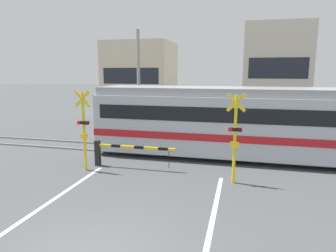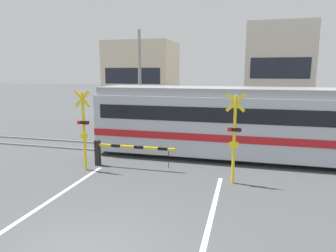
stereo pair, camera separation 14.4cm
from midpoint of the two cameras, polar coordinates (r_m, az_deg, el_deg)
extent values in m
cube|color=gray|center=(14.31, 1.03, -5.65)|extent=(50.00, 0.10, 0.08)
cube|color=gray|center=(15.66, 2.27, -4.24)|extent=(50.00, 0.10, 0.08)
cube|color=white|center=(9.21, -27.09, -16.47)|extent=(0.14, 9.87, 0.01)
cube|color=#ADB7C1|center=(14.41, 21.64, -0.06)|extent=(17.32, 2.90, 2.67)
cube|color=gray|center=(14.24, 22.05, 5.95)|extent=(17.15, 2.55, 0.36)
cube|color=red|center=(14.49, 21.53, -1.61)|extent=(17.34, 2.95, 0.32)
cube|color=black|center=(14.33, 21.80, 2.31)|extent=(16.63, 2.94, 0.64)
cube|color=black|center=(15.77, -11.26, 3.52)|extent=(0.03, 2.03, 0.80)
cylinder|color=black|center=(14.30, -0.24, -4.25)|extent=(0.76, 0.12, 0.76)
cylinder|color=black|center=(15.65, 1.10, -2.96)|extent=(0.76, 0.12, 0.76)
cube|color=black|center=(13.19, -12.95, -5.01)|extent=(0.20, 0.20, 1.10)
cube|color=yellow|center=(12.42, -5.99, -4.01)|extent=(3.42, 0.09, 0.09)
cube|color=black|center=(12.74, -9.59, -3.74)|extent=(0.41, 0.10, 0.10)
cube|color=black|center=(12.36, -5.24, -4.07)|extent=(0.41, 0.10, 0.10)
cube|color=black|center=(12.06, -0.64, -4.39)|extent=(0.41, 0.10, 0.10)
cylinder|color=black|center=(12.11, 0.46, -6.35)|extent=(0.02, 0.02, 0.73)
cube|color=black|center=(17.16, 12.75, -1.45)|extent=(0.20, 0.20, 1.10)
cube|color=yellow|center=(17.22, 7.11, 0.01)|extent=(3.42, 0.09, 0.09)
cube|color=black|center=(17.14, 9.95, -0.12)|extent=(0.41, 0.10, 0.10)
cube|color=black|center=(17.25, 6.55, 0.03)|extent=(0.41, 0.10, 0.10)
cube|color=black|center=(17.41, 3.21, 0.19)|extent=(0.41, 0.10, 0.10)
cylinder|color=black|center=(17.54, 2.43, -1.10)|extent=(0.02, 0.02, 0.73)
cylinder|color=yellow|center=(12.48, -15.38, -1.08)|extent=(0.11, 0.11, 3.18)
cube|color=yellow|center=(12.29, -15.68, 5.04)|extent=(0.68, 0.04, 0.68)
cube|color=yellow|center=(12.29, -15.68, 5.04)|extent=(0.68, 0.04, 0.68)
cube|color=black|center=(12.41, -15.47, 0.65)|extent=(0.44, 0.12, 0.12)
cylinder|color=red|center=(12.43, -16.32, 0.62)|extent=(0.15, 0.03, 0.15)
cylinder|color=#4C0C0C|center=(12.26, -14.95, 0.56)|extent=(0.15, 0.03, 0.15)
cube|color=yellow|center=(12.49, -15.39, -1.81)|extent=(0.32, 0.03, 0.20)
cylinder|color=yellow|center=(10.85, 12.85, -2.66)|extent=(0.11, 0.11, 3.18)
cube|color=yellow|center=(10.63, 13.13, 4.38)|extent=(0.68, 0.04, 0.68)
cube|color=yellow|center=(10.63, 13.13, 4.38)|extent=(0.68, 0.04, 0.68)
cube|color=black|center=(10.77, 12.93, -0.68)|extent=(0.44, 0.12, 0.12)
cylinder|color=red|center=(10.70, 12.00, -0.71)|extent=(0.15, 0.03, 0.15)
cylinder|color=#4C0C0C|center=(10.69, 13.82, -0.79)|extent=(0.15, 0.03, 0.15)
cube|color=yellow|center=(10.86, 12.81, -3.50)|extent=(0.32, 0.03, 0.20)
cube|color=beige|center=(27.96, -4.74, 8.90)|extent=(5.81, 5.17, 6.58)
cube|color=#1E232D|center=(25.52, -6.70, 9.47)|extent=(4.88, 0.03, 1.32)
cube|color=beige|center=(26.49, 20.08, 9.43)|extent=(5.03, 5.17, 7.68)
cube|color=#1E232D|center=(23.91, 20.70, 10.28)|extent=(4.22, 0.03, 1.54)
cylinder|color=gray|center=(20.52, -5.18, 8.55)|extent=(0.22, 0.22, 6.71)
camera|label=1|loc=(0.07, -89.69, 0.06)|focal=32.00mm
camera|label=2|loc=(0.07, 90.31, -0.06)|focal=32.00mm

